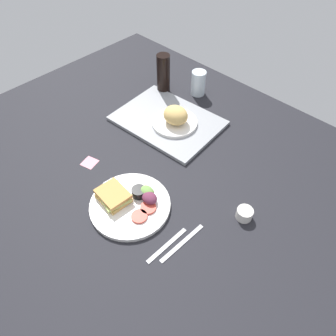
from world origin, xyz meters
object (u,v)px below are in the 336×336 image
(drinking_glass, at_px, (198,83))
(fork, at_px, (167,245))
(bread_plate_near, at_px, (175,118))
(soda_bottle, at_px, (163,74))
(espresso_cup, at_px, (244,214))
(serving_tray, at_px, (168,121))
(knife, at_px, (182,243))
(plate_with_salad, at_px, (130,202))
(sticky_note, at_px, (90,163))

(drinking_glass, xyz_separation_m, fork, (0.47, -0.71, -0.06))
(bread_plate_near, relative_size, fork, 1.18)
(soda_bottle, relative_size, espresso_cup, 3.48)
(serving_tray, relative_size, knife, 2.37)
(fork, height_order, knife, same)
(fork, bearing_deg, bread_plate_near, 42.12)
(bread_plate_near, relative_size, plate_with_salad, 0.71)
(serving_tray, relative_size, bread_plate_near, 2.24)
(sticky_note, bearing_deg, serving_tray, 82.87)
(knife, xyz_separation_m, sticky_note, (-0.51, 0.01, -0.00))
(espresso_cup, distance_m, sticky_note, 0.63)
(serving_tray, bearing_deg, sticky_note, -97.13)
(plate_with_salad, xyz_separation_m, soda_bottle, (-0.40, 0.58, 0.08))
(drinking_glass, bearing_deg, espresso_cup, -37.16)
(bread_plate_near, xyz_separation_m, sticky_note, (-0.10, -0.40, -0.05))
(drinking_glass, bearing_deg, sticky_note, -90.34)
(bread_plate_near, distance_m, drinking_glass, 0.28)
(serving_tray, height_order, soda_bottle, soda_bottle)
(fork, height_order, sticky_note, fork)
(soda_bottle, xyz_separation_m, espresso_cup, (0.72, -0.34, -0.08))
(drinking_glass, bearing_deg, bread_plate_near, -70.58)
(bread_plate_near, distance_m, soda_bottle, 0.28)
(plate_with_salad, bearing_deg, bread_plate_near, 112.49)
(plate_with_salad, xyz_separation_m, sticky_note, (-0.27, 0.02, -0.02))
(serving_tray, height_order, espresso_cup, espresso_cup)
(drinking_glass, relative_size, knife, 0.63)
(plate_with_salad, xyz_separation_m, drinking_glass, (-0.27, 0.68, 0.04))
(plate_with_salad, bearing_deg, espresso_cup, 36.53)
(fork, bearing_deg, espresso_cup, -22.09)
(plate_with_salad, relative_size, knife, 1.50)
(serving_tray, xyz_separation_m, knife, (0.46, -0.41, -0.01))
(serving_tray, xyz_separation_m, espresso_cup, (0.54, -0.18, 0.01))
(serving_tray, height_order, knife, serving_tray)
(soda_bottle, height_order, sticky_note, soda_bottle)
(drinking_glass, distance_m, espresso_cup, 0.74)
(knife, bearing_deg, bread_plate_near, 47.82)
(plate_with_salad, relative_size, espresso_cup, 5.09)
(serving_tray, height_order, bread_plate_near, bread_plate_near)
(plate_with_salad, height_order, soda_bottle, soda_bottle)
(bread_plate_near, relative_size, knife, 1.06)
(plate_with_salad, xyz_separation_m, knife, (0.24, 0.02, -0.01))
(drinking_glass, distance_m, fork, 0.85)
(drinking_glass, distance_m, sticky_note, 0.66)
(soda_bottle, bearing_deg, bread_plate_near, -34.95)
(plate_with_salad, height_order, sticky_note, plate_with_salad)
(sticky_note, bearing_deg, drinking_glass, 89.66)
(fork, distance_m, knife, 0.05)
(knife, bearing_deg, soda_bottle, 50.96)
(drinking_glass, bearing_deg, plate_with_salad, -68.68)
(serving_tray, height_order, plate_with_salad, plate_with_salad)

